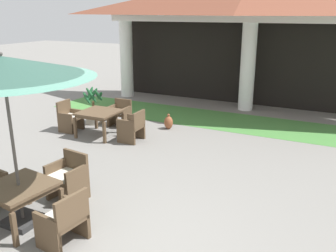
% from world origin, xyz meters
% --- Properties ---
extents(ground_plane, '(60.00, 60.00, 0.00)m').
position_xyz_m(ground_plane, '(0.00, 0.00, 0.00)').
color(ground_plane, gray).
extents(background_pavilion, '(11.18, 2.97, 4.56)m').
position_xyz_m(background_pavilion, '(0.00, 8.82, 3.54)').
color(background_pavilion, white).
rests_on(background_pavilion, ground).
extents(lawn_strip, '(12.98, 2.10, 0.01)m').
position_xyz_m(lawn_strip, '(0.00, 7.01, 0.00)').
color(lawn_strip, '#47843D').
rests_on(lawn_strip, ground).
extents(patio_table_near_foreground, '(1.06, 1.06, 0.71)m').
position_xyz_m(patio_table_near_foreground, '(-2.96, 4.05, 0.62)').
color(patio_table_near_foreground, brown).
rests_on(patio_table_near_foreground, ground).
extents(patio_chair_near_foreground_north, '(0.61, 0.54, 0.80)m').
position_xyz_m(patio_chair_near_foreground_north, '(-2.98, 5.11, 0.39)').
color(patio_chair_near_foreground_north, brown).
rests_on(patio_chair_near_foreground_north, ground).
extents(patio_chair_near_foreground_west, '(0.53, 0.59, 0.89)m').
position_xyz_m(patio_chair_near_foreground_west, '(-4.03, 4.03, 0.40)').
color(patio_chair_near_foreground_west, brown).
rests_on(patio_chair_near_foreground_west, ground).
extents(patio_chair_near_foreground_east, '(0.56, 0.63, 0.85)m').
position_xyz_m(patio_chair_near_foreground_east, '(-1.90, 4.07, 0.40)').
color(patio_chair_near_foreground_east, brown).
rests_on(patio_chair_near_foreground_east, ground).
extents(patio_table_mid_left, '(1.10, 1.10, 0.70)m').
position_xyz_m(patio_table_mid_left, '(-1.42, -0.21, 0.61)').
color(patio_table_mid_left, brown).
rests_on(patio_table_mid_left, ground).
extents(patio_umbrella_mid_left, '(2.73, 2.73, 2.83)m').
position_xyz_m(patio_umbrella_mid_left, '(-1.42, -0.21, 2.58)').
color(patio_umbrella_mid_left, '#2D2D2D').
rests_on(patio_umbrella_mid_left, ground).
extents(patio_chair_mid_left_east, '(0.60, 0.70, 0.87)m').
position_xyz_m(patio_chair_mid_left_east, '(-0.39, -0.34, 0.40)').
color(patio_chair_mid_left_east, brown).
rests_on(patio_chair_mid_left_east, ground).
extents(patio_chair_mid_left_north, '(0.68, 0.62, 0.88)m').
position_xyz_m(patio_chair_mid_left_north, '(-1.29, 0.81, 0.42)').
color(patio_chair_mid_left_north, brown).
rests_on(patio_chair_mid_left_north, ground).
extents(potted_palm_left_edge, '(0.70, 0.71, 1.19)m').
position_xyz_m(potted_palm_left_edge, '(-3.84, 4.95, 0.36)').
color(potted_palm_left_edge, '#B2AD9E').
rests_on(potted_palm_left_edge, ground).
extents(terracotta_urn, '(0.27, 0.27, 0.47)m').
position_xyz_m(terracotta_urn, '(-1.48, 5.46, 0.20)').
color(terracotta_urn, brown).
rests_on(terracotta_urn, ground).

